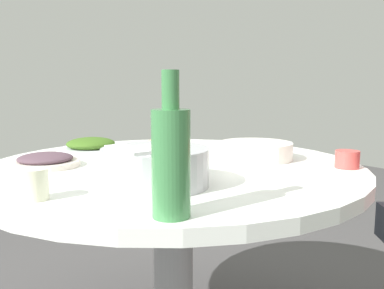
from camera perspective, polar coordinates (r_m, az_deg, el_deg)
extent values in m
cylinder|color=#99999E|center=(1.47, -2.58, -17.10)|extent=(0.13, 0.13, 0.67)
cylinder|color=white|center=(1.36, -2.67, -3.46)|extent=(1.22, 1.22, 0.04)
cylinder|color=#B2B5BA|center=(1.06, -5.06, -3.09)|extent=(0.28, 0.28, 0.10)
ellipsoid|color=white|center=(1.06, -5.07, -2.83)|extent=(0.23, 0.23, 0.11)
cube|color=white|center=(1.01, -8.71, -0.67)|extent=(0.06, 0.15, 0.01)
cylinder|color=white|center=(1.45, 8.73, -0.85)|extent=(0.25, 0.25, 0.06)
cylinder|color=black|center=(1.45, 8.72, -1.04)|extent=(0.22, 0.22, 0.04)
cylinder|color=silver|center=(1.45, 8.74, -0.05)|extent=(0.26, 0.11, 0.01)
cylinder|color=silver|center=(1.39, -19.50, -2.47)|extent=(0.21, 0.21, 0.02)
ellipsoid|color=#513A45|center=(1.39, -19.53, -1.79)|extent=(0.17, 0.17, 0.03)
cylinder|color=white|center=(1.68, -3.38, -0.19)|extent=(0.24, 0.24, 0.02)
ellipsoid|color=tan|center=(1.68, -3.38, 0.31)|extent=(0.18, 0.18, 0.03)
cylinder|color=white|center=(1.64, -13.72, -0.69)|extent=(0.24, 0.24, 0.02)
ellipsoid|color=#385E1B|center=(1.63, -13.75, 0.12)|extent=(0.18, 0.18, 0.05)
cylinder|color=#3C7E46|center=(0.80, -2.91, -2.69)|extent=(0.08, 0.08, 0.21)
cylinder|color=#3C7E46|center=(0.79, -2.99, 7.55)|extent=(0.03, 0.03, 0.07)
cylinder|color=#C34742|center=(1.37, 20.57, -1.92)|extent=(0.07, 0.07, 0.05)
cylinder|color=beige|center=(1.00, -20.84, -5.14)|extent=(0.06, 0.06, 0.07)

